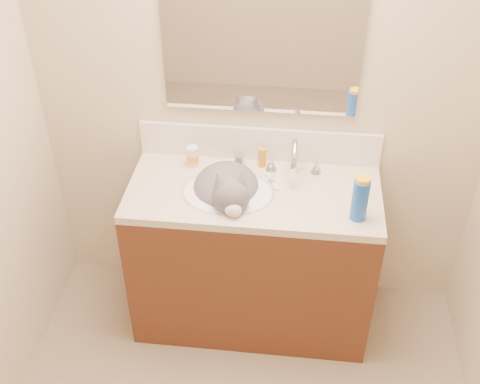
% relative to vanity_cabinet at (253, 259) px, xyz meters
% --- Properties ---
extents(room_shell, '(2.24, 2.54, 2.52)m').
position_rel_vanity_cabinet_xyz_m(room_shell, '(0.00, -0.97, 1.08)').
color(room_shell, beige).
rests_on(room_shell, ground).
extents(vanity_cabinet, '(1.20, 0.55, 0.82)m').
position_rel_vanity_cabinet_xyz_m(vanity_cabinet, '(0.00, 0.00, 0.00)').
color(vanity_cabinet, '#512815').
rests_on(vanity_cabinet, ground).
extents(counter_slab, '(1.20, 0.55, 0.04)m').
position_rel_vanity_cabinet_xyz_m(counter_slab, '(0.00, 0.00, 0.43)').
color(counter_slab, beige).
rests_on(counter_slab, vanity_cabinet).
extents(basin, '(0.45, 0.36, 0.14)m').
position_rel_vanity_cabinet_xyz_m(basin, '(-0.12, -0.03, 0.38)').
color(basin, white).
rests_on(basin, vanity_cabinet).
extents(faucet, '(0.28, 0.20, 0.21)m').
position_rel_vanity_cabinet_xyz_m(faucet, '(0.18, 0.14, 0.54)').
color(faucet, silver).
rests_on(faucet, counter_slab).
extents(cat, '(0.44, 0.49, 0.34)m').
position_rel_vanity_cabinet_xyz_m(cat, '(-0.12, -0.01, 0.43)').
color(cat, '#545154').
rests_on(cat, basin).
extents(backsplash, '(1.20, 0.02, 0.18)m').
position_rel_vanity_cabinet_xyz_m(backsplash, '(0.00, 0.26, 0.54)').
color(backsplash, silver).
rests_on(backsplash, counter_slab).
extents(mirror, '(0.90, 0.02, 0.80)m').
position_rel_vanity_cabinet_xyz_m(mirror, '(0.00, 0.26, 1.13)').
color(mirror, white).
rests_on(mirror, room_shell).
extents(pill_bottle, '(0.07, 0.07, 0.11)m').
position_rel_vanity_cabinet_xyz_m(pill_bottle, '(-0.32, 0.17, 0.50)').
color(pill_bottle, silver).
rests_on(pill_bottle, counter_slab).
extents(pill_label, '(0.08, 0.08, 0.04)m').
position_rel_vanity_cabinet_xyz_m(pill_label, '(-0.32, 0.17, 0.50)').
color(pill_label, '#F6A929').
rests_on(pill_label, pill_bottle).
extents(silver_jar, '(0.06, 0.06, 0.06)m').
position_rel_vanity_cabinet_xyz_m(silver_jar, '(-0.09, 0.20, 0.48)').
color(silver_jar, '#B7B7BC').
rests_on(silver_jar, counter_slab).
extents(amber_bottle, '(0.05, 0.05, 0.10)m').
position_rel_vanity_cabinet_xyz_m(amber_bottle, '(0.02, 0.21, 0.50)').
color(amber_bottle, orange).
rests_on(amber_bottle, counter_slab).
extents(toothbrush, '(0.07, 0.14, 0.01)m').
position_rel_vanity_cabinet_xyz_m(toothbrush, '(0.08, 0.07, 0.46)').
color(toothbrush, silver).
rests_on(toothbrush, counter_slab).
extents(toothbrush_head, '(0.03, 0.04, 0.02)m').
position_rel_vanity_cabinet_xyz_m(toothbrush_head, '(0.08, 0.07, 0.46)').
color(toothbrush_head, '#5E96C8').
rests_on(toothbrush_head, counter_slab).
extents(spray_can, '(0.09, 0.09, 0.20)m').
position_rel_vanity_cabinet_xyz_m(spray_can, '(0.48, -0.15, 0.55)').
color(spray_can, blue).
rests_on(spray_can, counter_slab).
extents(spray_cap, '(0.07, 0.07, 0.04)m').
position_rel_vanity_cabinet_xyz_m(spray_cap, '(0.48, -0.15, 0.65)').
color(spray_cap, yellow).
rests_on(spray_cap, spray_can).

